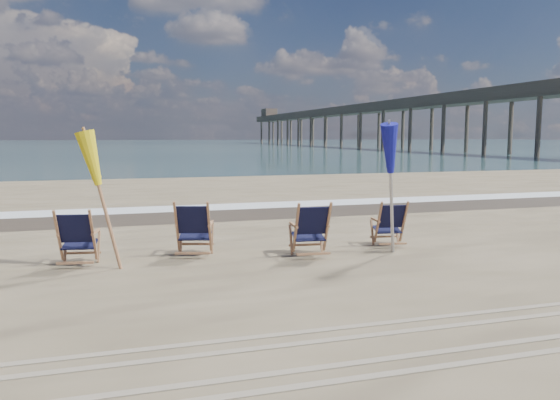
% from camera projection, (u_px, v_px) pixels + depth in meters
% --- Properties ---
extents(ocean, '(400.00, 400.00, 0.00)m').
position_uv_depth(ocean, '(127.00, 144.00, 129.92)').
color(ocean, '#36565B').
rests_on(ocean, ground).
extents(surf_foam, '(200.00, 1.40, 0.01)m').
position_uv_depth(surf_foam, '(220.00, 207.00, 16.15)').
color(surf_foam, silver).
rests_on(surf_foam, ground).
extents(wet_sand_strip, '(200.00, 2.60, 0.00)m').
position_uv_depth(wet_sand_strip, '(231.00, 214.00, 14.72)').
color(wet_sand_strip, '#42362A').
rests_on(wet_sand_strip, ground).
extents(tire_tracks, '(80.00, 1.30, 0.01)m').
position_uv_depth(tire_tracks, '(421.00, 341.00, 5.60)').
color(tire_tracks, gray).
rests_on(tire_tracks, ground).
extents(beach_chair_0, '(0.72, 0.78, 0.96)m').
position_uv_depth(beach_chair_0, '(93.00, 238.00, 8.75)').
color(beach_chair_0, black).
rests_on(beach_chair_0, ground).
extents(beach_chair_1, '(0.82, 0.87, 1.00)m').
position_uv_depth(beach_chair_1, '(209.00, 229.00, 9.41)').
color(beach_chair_1, black).
rests_on(beach_chair_1, ground).
extents(beach_chair_2, '(0.70, 0.77, 0.99)m').
position_uv_depth(beach_chair_2, '(327.00, 229.00, 9.41)').
color(beach_chair_2, black).
rests_on(beach_chair_2, ground).
extents(beach_chair_3, '(0.67, 0.73, 0.90)m').
position_uv_depth(beach_chair_3, '(404.00, 224.00, 10.30)').
color(beach_chair_3, black).
rests_on(beach_chair_3, ground).
extents(umbrella_yellow, '(0.30, 0.30, 2.20)m').
position_uv_depth(umbrella_yellow, '(103.00, 164.00, 8.46)').
color(umbrella_yellow, '#AA734C').
rests_on(umbrella_yellow, ground).
extents(umbrella_blue, '(0.30, 0.30, 2.35)m').
position_uv_depth(umbrella_blue, '(392.00, 152.00, 9.43)').
color(umbrella_blue, '#A5A5AD').
rests_on(umbrella_blue, ground).
extents(fishing_pier, '(4.40, 140.00, 9.30)m').
position_uv_depth(fishing_pier, '(375.00, 120.00, 88.97)').
color(fishing_pier, brown).
rests_on(fishing_pier, ground).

